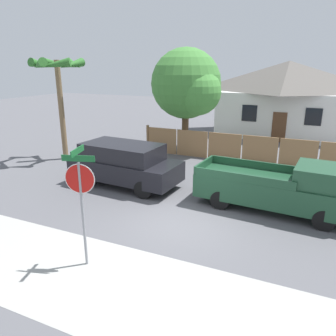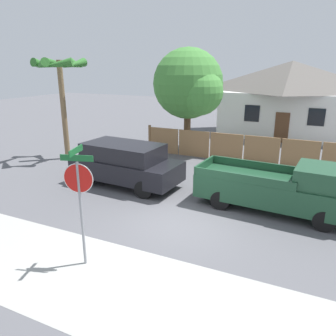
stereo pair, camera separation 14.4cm
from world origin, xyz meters
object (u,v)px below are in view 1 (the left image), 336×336
object	(u,v)px
palm_tree	(58,73)
red_suv	(124,163)
stop_sign	(81,189)
orange_pickup	(282,188)
oak_tree	(188,86)
house	(286,97)

from	to	relation	value
palm_tree	red_suv	world-z (taller)	palm_tree
stop_sign	orange_pickup	bearing A→B (deg)	36.03
oak_tree	red_suv	xyz separation A→B (m)	(-0.31, -6.66, -2.86)
house	red_suv	size ratio (longest dim) A/B	1.99
house	palm_tree	world-z (taller)	palm_tree
house	stop_sign	xyz separation A→B (m)	(-2.85, -19.82, -0.62)
palm_tree	stop_sign	bearing A→B (deg)	-46.37
red_suv	orange_pickup	bearing A→B (deg)	3.73
red_suv	house	bearing A→B (deg)	74.57
orange_pickup	stop_sign	bearing A→B (deg)	-123.81
palm_tree	orange_pickup	xyz separation A→B (m)	(11.57, -2.25, -3.68)
house	red_suv	distance (m)	15.30
orange_pickup	stop_sign	distance (m)	7.01
house	stop_sign	world-z (taller)	house
red_suv	stop_sign	bearing A→B (deg)	-64.43
oak_tree	palm_tree	bearing A→B (deg)	-141.12
house	red_suv	bearing A→B (deg)	-109.33
orange_pickup	stop_sign	xyz separation A→B (m)	(-4.22, -5.46, 1.22)
house	palm_tree	distance (m)	15.94
red_suv	stop_sign	size ratio (longest dim) A/B	1.55
orange_pickup	palm_tree	bearing A→B (deg)	172.88
orange_pickup	red_suv	bearing A→B (deg)	-176.27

